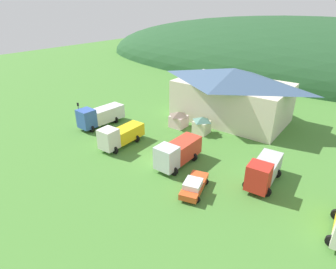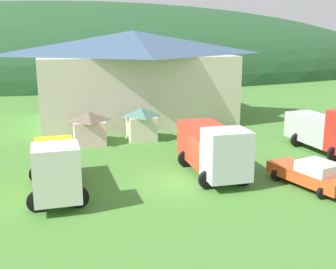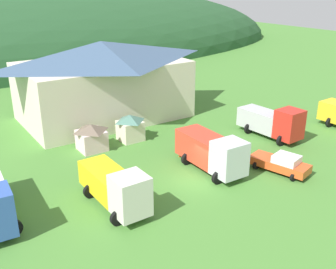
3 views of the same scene
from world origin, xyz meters
The scene contains 10 objects.
ground_plane centered at (0.00, 0.00, 0.00)m, with size 200.00×200.00×0.00m, color #477F33.
forested_hill_backdrop centered at (0.00, 69.58, 0.00)m, with size 150.33×60.00×30.24m, color #234C28.
depot_building centered at (1.01, 18.67, 4.65)m, with size 19.82×12.39×9.03m.
play_shed_cream centered at (0.01, 10.50, 1.41)m, with size 2.45×2.41×2.74m.
play_shed_pink centered at (-4.33, 10.36, 1.36)m, with size 2.65×2.63×2.64m.
flatbed_truck_yellow centered at (-7.14, -0.34, 1.68)m, with size 3.16×7.33×3.38m.
tow_truck_silver centered at (2.41, 0.41, 1.82)m, with size 3.37×7.18×3.44m.
crane_truck_red centered at (12.60, 2.82, 1.75)m, with size 3.40×7.18×3.52m.
service_pickup_orange centered at (7.15, -3.14, 0.83)m, with size 3.20×5.40×1.66m.
traffic_cone_near_pickup centered at (1.78, 4.27, 0.00)m, with size 0.36×0.36×0.45m, color orange.
Camera 2 is at (-7.14, -23.24, 8.82)m, focal length 44.98 mm.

